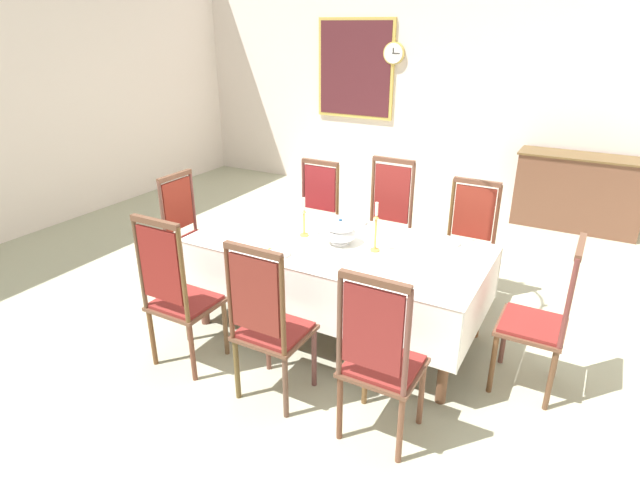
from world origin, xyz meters
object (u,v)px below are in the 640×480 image
Objects in this scene: dining_table at (338,252)px; chair_north_b at (386,225)px; chair_north_c at (467,244)px; chair_head_west at (191,232)px; spoon_primary at (346,220)px; framed_painting at (355,69)px; chair_head_east at (544,316)px; bowl_near_right at (279,253)px; chair_north_a at (314,215)px; chair_south_a at (177,293)px; mounted_clock at (394,53)px; bowl_near_left at (356,221)px; candlestick_east at (376,231)px; chair_south_c at (379,358)px; chair_south_b at (268,323)px; candlestick_west at (304,221)px; bowl_far_left at (450,242)px; sideboard at (578,192)px; soup_tureen at (340,231)px; spoon_secondary at (269,250)px.

dining_table is 1.85× the size of chair_north_b.
chair_head_west is at bearing 22.82° from chair_north_c.
framed_painting is at bearing 125.37° from spoon_primary.
spoon_primary is (-1.68, 0.47, 0.21)m from chair_head_east.
chair_north_a is at bearing 109.79° from bowl_near_right.
chair_south_a is 4.86m from mounted_clock.
bowl_near_left is (1.45, 0.45, 0.23)m from chair_head_west.
chair_head_west is 6.22× the size of spoon_primary.
mounted_clock is (-1.02, 3.25, 1.16)m from bowl_near_left.
bowl_near_right reaches higher than spoon_primary.
candlestick_east reaches higher than chair_north_c.
bowl_near_right is 0.11× the size of framed_painting.
chair_south_c is at bearing -51.57° from dining_table.
chair_south_b is at bearing 0.15° from chair_south_a.
candlestick_west is 1.13m from bowl_far_left.
chair_south_b is 0.85× the size of framed_painting.
chair_south_c is at bearing -46.35° from spoon_primary.
spoon_primary is (-0.17, 0.47, 0.08)m from dining_table.
chair_north_b is 2.07m from chair_south_c.
sideboard is (2.22, 4.41, -0.14)m from chair_south_a.
framed_painting is (-2.42, 3.31, 0.94)m from bowl_far_left.
chair_north_b is at bearing 142.79° from bowl_far_left.
bowl_near_left reaches higher than bowl_far_left.
bowl_near_right is at bearing 151.76° from chair_south_c.
framed_painting is (-0.89, 4.66, 1.14)m from chair_south_a.
spoon_primary is (-0.47, 0.47, -0.15)m from candlestick_east.
chair_head_west is at bearing 32.46° from chair_north_b.
spoon_primary is at bearing 111.33° from soup_tureen.
chair_north_b is 4.82× the size of soup_tureen.
sideboard is at bearing 56.46° from spoon_secondary.
mounted_clock is at bearing -68.37° from chair_north_b.
bowl_near_right is 4.33m from mounted_clock.
spoon_primary is 3.68m from framed_painting.
candlestick_east is 2.63× the size of bowl_far_left.
chair_south_c is 1.37m from bowl_far_left.
candlestick_west is 2.06× the size of bowl_near_right.
soup_tureen is at bearing -152.33° from bowl_far_left.
bowl_far_left is at bearing -53.91° from framed_painting.
chair_south_c is 1.19m from bowl_near_right.
bowl_far_left reaches higher than dining_table.
candlestick_east is (-0.46, 0.96, 0.35)m from chair_south_c.
framed_painting is at bearing 110.09° from candlestick_west.
chair_south_b reaches higher than soup_tureen.
chair_north_b reaches higher than spoon_secondary.
mounted_clock is at bearing 173.33° from chair_head_west.
chair_south_b is (0.00, -0.96, -0.11)m from dining_table.
chair_south_b is 3.61× the size of candlestick_west.
sideboard is at bearing 67.27° from soup_tureen.
spoon_secondary is at bearing 64.26° from sideboard.
candlestick_east is at bearing 71.49° from sideboard.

